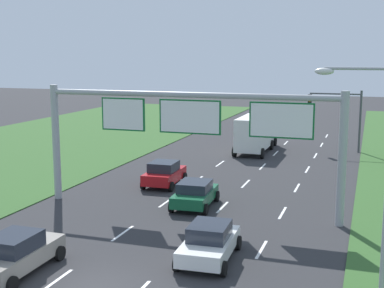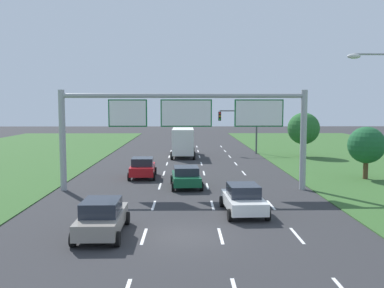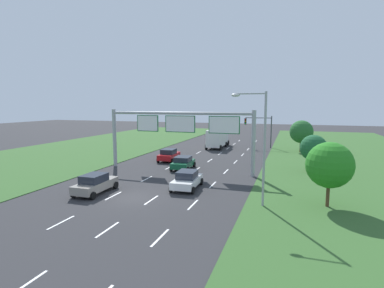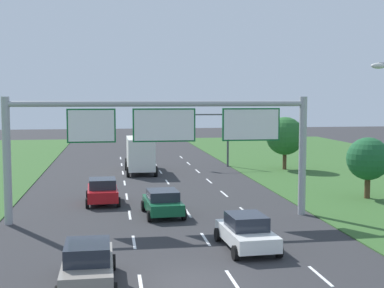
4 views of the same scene
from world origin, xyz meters
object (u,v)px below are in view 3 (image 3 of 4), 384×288
object	(u,v)px
car_lead_silver	(95,184)
traffic_light_mast	(260,126)
car_mid_lane	(183,163)
roadside_tree_far	(301,132)
box_truck	(218,138)
roadside_tree_near	(330,165)
sign_gantry	(181,128)
car_near_red	(187,180)
car_far_ahead	(169,155)
roadside_tree_mid	(313,148)
street_lamp	(259,139)

from	to	relation	value
car_lead_silver	traffic_light_mast	bearing A→B (deg)	71.52
car_lead_silver	car_mid_lane	size ratio (longest dim) A/B	1.08
roadside_tree_far	box_truck	bearing A→B (deg)	177.02
roadside_tree_near	roadside_tree_far	distance (m)	27.03
sign_gantry	roadside_tree_near	bearing A→B (deg)	-28.89
car_near_red	roadside_tree_far	distance (m)	27.66
car_lead_silver	box_truck	xyz separation A→B (m)	(3.53, 30.13, 0.92)
car_lead_silver	roadside_tree_near	bearing A→B (deg)	6.81
car_far_ahead	sign_gantry	distance (m)	7.53
roadside_tree_far	traffic_light_mast	bearing A→B (deg)	155.05
roadside_tree_near	roadside_tree_mid	world-z (taller)	roadside_tree_near
car_lead_silver	car_far_ahead	size ratio (longest dim) A/B	1.11
car_mid_lane	box_truck	distance (m)	18.75
car_near_red	car_mid_lane	bearing A→B (deg)	109.78
sign_gantry	roadside_tree_mid	world-z (taller)	sign_gantry
car_far_ahead	roadside_tree_far	size ratio (longest dim) A/B	0.79
roadside_tree_mid	car_far_ahead	bearing A→B (deg)	176.18
roadside_tree_mid	street_lamp	bearing A→B (deg)	-109.17
car_lead_silver	roadside_tree_mid	world-z (taller)	roadside_tree_mid
roadside_tree_near	roadside_tree_mid	xyz separation A→B (m)	(-0.34, 11.98, -0.41)
car_far_ahead	sign_gantry	bearing A→B (deg)	-56.26
street_lamp	roadside_tree_near	xyz separation A→B (m)	(4.95, 1.29, -1.89)
traffic_light_mast	car_far_ahead	bearing A→B (deg)	-121.05
car_mid_lane	traffic_light_mast	world-z (taller)	traffic_light_mast
car_near_red	car_far_ahead	size ratio (longest dim) A/B	1.07
car_lead_silver	sign_gantry	distance (m)	11.91
car_mid_lane	sign_gantry	bearing A→B (deg)	-86.69
car_far_ahead	street_lamp	world-z (taller)	street_lamp
car_mid_lane	traffic_light_mast	size ratio (longest dim) A/B	0.74
traffic_light_mast	roadside_tree_mid	distance (m)	19.78
car_mid_lane	roadside_tree_near	size ratio (longest dim) A/B	0.84
car_near_red	traffic_light_mast	size ratio (longest dim) A/B	0.77
box_truck	roadside_tree_near	world-z (taller)	roadside_tree_near
car_far_ahead	roadside_tree_near	xyz separation A→B (m)	(18.27, -13.18, 2.35)
sign_gantry	traffic_light_mast	bearing A→B (deg)	73.51
car_near_red	roadside_tree_far	xyz separation A→B (m)	(10.33, 25.54, 2.46)
roadside_tree_far	car_mid_lane	bearing A→B (deg)	-126.81
car_near_red	car_mid_lane	distance (m)	8.17
car_near_red	car_mid_lane	xyz separation A→B (m)	(-3.14, 7.54, -0.02)
roadside_tree_mid	sign_gantry	bearing A→B (deg)	-164.57
box_truck	roadside_tree_far	xyz separation A→B (m)	(13.81, -0.72, 1.50)
car_far_ahead	street_lamp	xyz separation A→B (m)	(13.32, -14.47, 4.24)
sign_gantry	car_far_ahead	bearing A→B (deg)	125.67
roadside_tree_far	car_lead_silver	bearing A→B (deg)	-120.52
sign_gantry	street_lamp	xyz separation A→B (m)	(9.63, -9.34, 0.14)
roadside_tree_mid	traffic_light_mast	bearing A→B (deg)	112.93
car_lead_silver	roadside_tree_mid	bearing A→B (deg)	37.71
car_near_red	roadside_tree_mid	xyz separation A→B (m)	(11.21, 10.52, 1.97)
car_lead_silver	roadside_tree_far	bearing A→B (deg)	58.91
car_near_red	sign_gantry	xyz separation A→B (m)	(-3.03, 6.58, 4.14)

